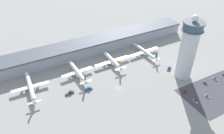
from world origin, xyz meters
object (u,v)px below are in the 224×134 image
(car_white_wagon, at_px, (205,83))
(car_red_hatchback, at_px, (195,101))
(airplane_gate_charlie, at_px, (113,61))
(car_maroon_suv, at_px, (215,79))
(airplane_gate_delta, at_px, (145,52))
(service_truck_baggage, at_px, (169,68))
(car_navy_sedan, at_px, (207,96))
(airplane_gate_bravo, at_px, (78,72))
(control_tower, at_px, (188,49))
(airplane_gate_alpha, at_px, (30,87))
(service_truck_catering, at_px, (70,93))
(service_truck_fuel, at_px, (89,89))
(car_grey_coupe, at_px, (185,92))

(car_white_wagon, distance_m, car_red_hatchback, 28.86)
(airplane_gate_charlie, height_order, car_maroon_suv, airplane_gate_charlie)
(airplane_gate_delta, relative_size, service_truck_baggage, 5.20)
(airplane_gate_delta, height_order, car_maroon_suv, airplane_gate_delta)
(car_white_wagon, bearing_deg, car_navy_sedan, -131.48)
(airplane_gate_bravo, distance_m, car_maroon_suv, 129.40)
(control_tower, xyz_separation_m, car_maroon_suv, (22.76, -19.26, -28.80))
(service_truck_baggage, bearing_deg, airplane_gate_alpha, 166.11)
(control_tower, xyz_separation_m, service_truck_catering, (-103.77, 26.31, -28.51))
(car_navy_sedan, distance_m, car_maroon_suv, 28.12)
(airplane_gate_delta, bearing_deg, service_truck_catering, -166.90)
(airplane_gate_delta, bearing_deg, car_navy_sedan, -84.50)
(airplane_gate_charlie, relative_size, service_truck_fuel, 5.49)
(airplane_gate_delta, height_order, car_navy_sedan, airplane_gate_delta)
(service_truck_fuel, height_order, car_red_hatchback, service_truck_fuel)
(car_white_wagon, bearing_deg, car_maroon_suv, -0.76)
(car_grey_coupe, bearing_deg, airplane_gate_delta, 85.75)
(service_truck_baggage, distance_m, car_red_hatchback, 48.07)
(airplane_gate_alpha, bearing_deg, airplane_gate_delta, 1.02)
(airplane_gate_charlie, relative_size, car_navy_sedan, 9.61)
(service_truck_fuel, bearing_deg, service_truck_catering, 169.75)
(airplane_gate_bravo, height_order, car_white_wagon, airplane_gate_bravo)
(airplane_gate_alpha, bearing_deg, car_maroon_suv, -22.82)
(airplane_gate_delta, height_order, car_red_hatchback, airplane_gate_delta)
(car_navy_sedan, bearing_deg, service_truck_baggage, 92.27)
(airplane_gate_delta, xyz_separation_m, car_navy_sedan, (7.79, -80.88, -3.27))
(airplane_gate_bravo, relative_size, service_truck_baggage, 4.97)
(airplane_gate_bravo, height_order, airplane_gate_charlie, same)
(airplane_gate_bravo, distance_m, service_truck_fuel, 23.71)
(service_truck_catering, bearing_deg, service_truck_baggage, -6.90)
(car_white_wagon, distance_m, car_grey_coupe, 24.82)
(car_maroon_suv, bearing_deg, car_grey_coupe, 180.00)
(car_red_hatchback, relative_size, car_navy_sedan, 1.10)
(control_tower, xyz_separation_m, airplane_gate_alpha, (-132.33, 46.00, -25.24))
(service_truck_fuel, relative_size, car_red_hatchback, 1.59)
(airplane_gate_delta, distance_m, car_white_wagon, 70.21)
(service_truck_catering, distance_m, car_maroon_suv, 134.49)
(car_navy_sedan, bearing_deg, control_tower, 86.60)
(car_grey_coupe, bearing_deg, car_red_hatchback, -93.42)
(service_truck_baggage, distance_m, car_white_wagon, 36.08)
(airplane_gate_alpha, xyz_separation_m, airplane_gate_charlie, (82.61, 2.14, 0.02))
(car_red_hatchback, bearing_deg, service_truck_catering, 146.37)
(car_navy_sedan, bearing_deg, airplane_gate_charlie, 120.59)
(airplane_gate_bravo, distance_m, car_red_hatchback, 107.73)
(airplane_gate_delta, xyz_separation_m, service_truck_baggage, (5.93, -33.98, -2.97))
(airplane_gate_alpha, bearing_deg, service_truck_fuel, -26.78)
(airplane_gate_bravo, bearing_deg, airplane_gate_delta, 1.03)
(car_red_hatchback, bearing_deg, service_truck_baggage, 75.88)
(car_red_hatchback, distance_m, car_navy_sedan, 13.58)
(service_truck_fuel, relative_size, service_truck_baggage, 0.95)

